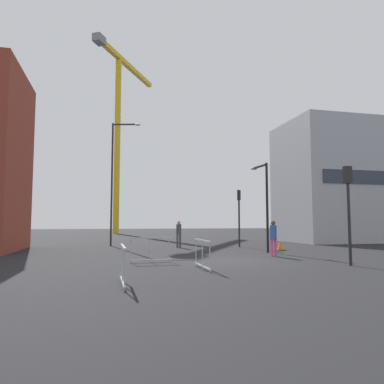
% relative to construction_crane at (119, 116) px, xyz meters
% --- Properties ---
extents(ground, '(160.00, 160.00, 0.00)m').
position_rel_construction_crane_xyz_m(ground, '(3.98, -39.82, -18.11)').
color(ground, black).
extents(office_block, '(12.37, 7.43, 10.65)m').
position_rel_construction_crane_xyz_m(office_block, '(20.25, -26.75, -12.79)').
color(office_block, '#A8AAB2').
rests_on(office_block, ground).
extents(construction_crane, '(10.10, 16.69, 27.81)m').
position_rel_construction_crane_xyz_m(construction_crane, '(0.00, 0.00, 0.00)').
color(construction_crane, gold).
rests_on(construction_crane, ground).
extents(streetlamp_tall, '(2.10, 0.66, 9.15)m').
position_rel_construction_crane_xyz_m(streetlamp_tall, '(-0.87, -28.27, -12.80)').
color(streetlamp_tall, '#2D2D30').
rests_on(streetlamp_tall, ground).
extents(streetlamp_short, '(0.44, 1.73, 5.17)m').
position_rel_construction_crane_xyz_m(streetlamp_short, '(7.59, -35.91, -14.93)').
color(streetlamp_short, black).
rests_on(streetlamp_short, ground).
extents(traffic_light_near, '(0.38, 0.28, 4.00)m').
position_rel_construction_crane_xyz_m(traffic_light_near, '(8.18, -42.66, -15.43)').
color(traffic_light_near, '#232326').
rests_on(traffic_light_near, ground).
extents(traffic_light_island, '(0.32, 0.39, 3.98)m').
position_rel_construction_crane_xyz_m(traffic_light_island, '(7.65, -31.50, -15.44)').
color(traffic_light_island, '#232326').
rests_on(traffic_light_island, ground).
extents(pedestrian_walking, '(0.34, 0.34, 1.83)m').
position_rel_construction_crane_xyz_m(pedestrian_walking, '(3.41, -31.18, -17.04)').
color(pedestrian_walking, '#4C4C51').
rests_on(pedestrian_walking, ground).
extents(pedestrian_waiting, '(0.34, 0.34, 1.81)m').
position_rel_construction_crane_xyz_m(pedestrian_waiting, '(6.90, -38.40, -17.05)').
color(pedestrian_waiting, '#D14C8C').
rests_on(pedestrian_waiting, ground).
extents(safety_barrier_front, '(0.08, 2.19, 1.08)m').
position_rel_construction_crane_xyz_m(safety_barrier_front, '(2.14, -42.33, -17.55)').
color(safety_barrier_front, '#B2B5BA').
rests_on(safety_barrier_front, ground).
extents(safety_barrier_right_run, '(0.09, 1.95, 1.08)m').
position_rel_construction_crane_xyz_m(safety_barrier_right_run, '(-0.87, -45.18, -17.55)').
color(safety_barrier_right_run, '#B2B5BA').
rests_on(safety_barrier_right_run, ground).
extents(safety_barrier_rear, '(1.82, 0.16, 1.08)m').
position_rel_construction_crane_xyz_m(safety_barrier_rear, '(0.48, -39.79, -17.55)').
color(safety_barrier_rear, '#B2B5BA').
rests_on(safety_barrier_rear, ground).
extents(traffic_cone_by_barrier, '(0.56, 0.56, 0.57)m').
position_rel_construction_crane_xyz_m(traffic_cone_by_barrier, '(9.12, -34.75, -17.85)').
color(traffic_cone_by_barrier, black).
rests_on(traffic_cone_by_barrier, ground).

